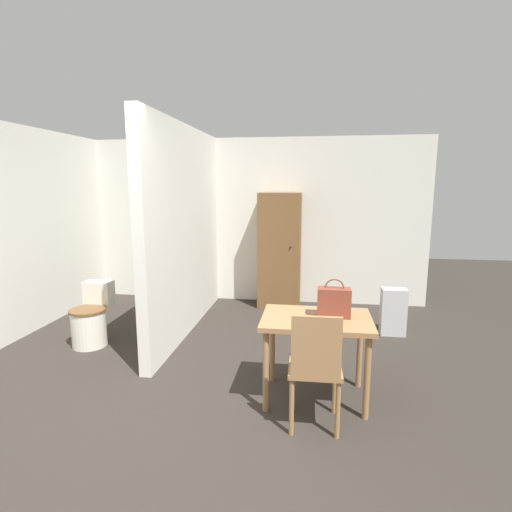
# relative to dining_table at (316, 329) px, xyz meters

# --- Properties ---
(ground_plane) EXTENTS (16.00, 16.00, 0.00)m
(ground_plane) POSITION_rel_dining_table_xyz_m (-1.16, -0.97, -0.62)
(ground_plane) COLOR #2D2823
(wall_back) EXTENTS (5.62, 0.12, 2.50)m
(wall_back) POSITION_rel_dining_table_xyz_m (-1.16, 2.92, 0.63)
(wall_back) COLOR silver
(wall_back) RESTS_ON ground_plane
(wall_left) EXTENTS (0.12, 4.83, 2.50)m
(wall_left) POSITION_rel_dining_table_xyz_m (-3.52, 0.95, 0.63)
(wall_left) COLOR silver
(wall_left) RESTS_ON ground_plane
(partition_wall) EXTENTS (0.12, 2.72, 2.50)m
(partition_wall) POSITION_rel_dining_table_xyz_m (-1.59, 1.50, 0.63)
(partition_wall) COLOR silver
(partition_wall) RESTS_ON ground_plane
(dining_table) EXTENTS (0.90, 0.63, 0.72)m
(dining_table) POSITION_rel_dining_table_xyz_m (0.00, 0.00, 0.00)
(dining_table) COLOR #997047
(dining_table) RESTS_ON ground_plane
(wooden_chair) EXTENTS (0.40, 0.40, 0.92)m
(wooden_chair) POSITION_rel_dining_table_xyz_m (-0.01, -0.44, -0.12)
(wooden_chair) COLOR #997047
(wooden_chair) RESTS_ON ground_plane
(toilet) EXTENTS (0.40, 0.55, 0.69)m
(toilet) POSITION_rel_dining_table_xyz_m (-2.53, 0.83, -0.33)
(toilet) COLOR silver
(toilet) RESTS_ON ground_plane
(handbag) EXTENTS (0.27, 0.13, 0.32)m
(handbag) POSITION_rel_dining_table_xyz_m (0.14, 0.04, 0.23)
(handbag) COLOR brown
(handbag) RESTS_ON dining_table
(wooden_cabinet) EXTENTS (0.62, 0.45, 1.69)m
(wooden_cabinet) POSITION_rel_dining_table_xyz_m (-0.53, 2.63, 0.23)
(wooden_cabinet) COLOR brown
(wooden_cabinet) RESTS_ON ground_plane
(space_heater) EXTENTS (0.29, 0.18, 0.57)m
(space_heater) POSITION_rel_dining_table_xyz_m (0.94, 1.63, -0.33)
(space_heater) COLOR #BCBCC1
(space_heater) RESTS_ON ground_plane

